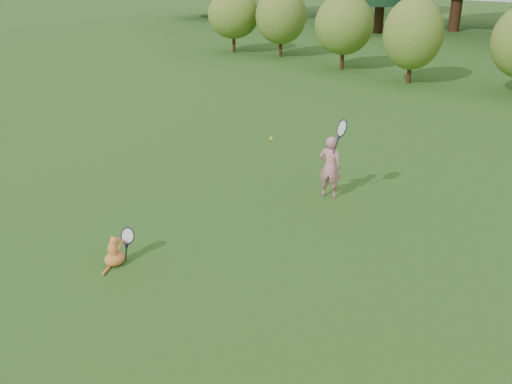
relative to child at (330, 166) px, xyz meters
The scene contains 4 objects.
ground 2.81m from the child, 94.23° to the right, with size 100.00×100.00×0.00m, color #264C15.
child is the anchor object (origin of this frame).
cat 3.92m from the child, 103.45° to the right, with size 0.31×0.61×0.56m.
tennis_ball 1.31m from the child, 112.65° to the right, with size 0.06×0.06×0.06m.
Camera 1 is at (5.03, -4.97, 3.83)m, focal length 40.00 mm.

